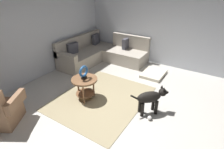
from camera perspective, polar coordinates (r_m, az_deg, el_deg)
The scene contains 10 objects.
ground_plane at distance 3.97m, azimuth 3.95°, elevation -12.47°, with size 6.00×6.00×0.10m, color beige.
wall_back at distance 5.23m, azimuth -25.71°, elevation 12.27°, with size 6.00×0.12×2.70m, color silver.
wall_right at distance 5.92m, azimuth 18.75°, elevation 15.03°, with size 0.12×6.00×2.70m, color silver.
area_rug at distance 4.33m, azimuth -3.27°, elevation -7.64°, with size 2.30×1.90×0.01m, color tan.
sectional_couch at distance 6.20m, azimuth -3.45°, elevation 6.72°, with size 2.20×2.25×0.88m.
side_table at distance 4.15m, azimuth -8.81°, elevation -2.85°, with size 0.60×0.60×0.54m.
torus_sculpture at distance 4.01m, azimuth -9.11°, elevation 0.78°, with size 0.28×0.08×0.33m.
dog_bed_mat at distance 5.49m, azimuth 13.25°, elevation 0.24°, with size 0.80×0.60×0.09m, color beige.
dog at distance 3.77m, azimuth 12.41°, elevation -7.36°, with size 0.65×0.62×0.63m.
dog_toy_ball at distance 3.79m, azimuth 12.04°, elevation -13.56°, with size 0.09×0.09×0.09m, color silver.
Camera 1 is at (-2.70, -1.39, 2.50)m, focal length 28.35 mm.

